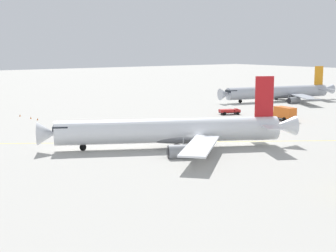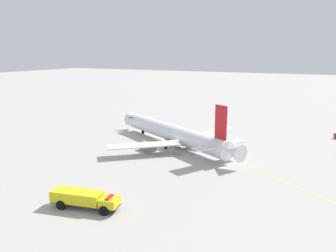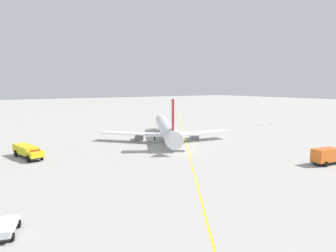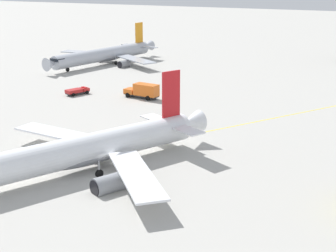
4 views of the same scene
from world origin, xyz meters
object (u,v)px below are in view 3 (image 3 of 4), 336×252
airliner_main (167,129)px  safety_cone_near (258,125)px  safety_cone_far (271,123)px  catering_truck_truck (328,156)px  safety_cone_mid (263,124)px  fire_tender_truck (27,151)px  pushback_tug_truck (2,228)px

airliner_main → safety_cone_near: 44.48m
airliner_main → safety_cone_far: 53.02m
safety_cone_far → catering_truck_truck: bearing=137.7°
catering_truck_truck → safety_cone_mid: (45.73, -36.73, -1.38)m
airliner_main → fire_tender_truck: bearing=123.0°
catering_truck_truck → safety_cone_near: 56.49m
fire_tender_truck → pushback_tug_truck: 35.31m
fire_tender_truck → safety_cone_near: (8.86, -80.13, -1.26)m
airliner_main → safety_cone_mid: airliner_main is taller
catering_truck_truck → safety_cone_mid: catering_truck_truck is taller
safety_cone_near → safety_cone_far: 8.55m
safety_cone_mid → airliner_main: bearing=97.2°
safety_cone_near → safety_cone_mid: size_ratio=1.00×
fire_tender_truck → safety_cone_far: 89.18m
safety_cone_far → safety_cone_mid: bearing=96.7°
pushback_tug_truck → safety_cone_far: pushback_tug_truck is taller
airliner_main → pushback_tug_truck: airliner_main is taller
catering_truck_truck → pushback_tug_truck: size_ratio=1.61×
airliner_main → fire_tender_truck: (-3.24, 36.08, -1.21)m
safety_cone_near → safety_cone_mid: 3.13m
catering_truck_truck → fire_tender_truck: bearing=149.5°
fire_tender_truck → safety_cone_mid: bearing=84.5°
pushback_tug_truck → safety_cone_mid: (43.68, -90.91, -0.53)m
safety_cone_mid → safety_cone_far: same height
airliner_main → safety_cone_mid: size_ratio=72.72×
fire_tender_truck → airliner_main: bearing=83.3°
safety_cone_mid → safety_cone_far: size_ratio=1.00×
safety_cone_near → airliner_main: bearing=97.3°
fire_tender_truck → catering_truck_truck: bearing=40.1°
catering_truck_truck → fire_tender_truck: size_ratio=0.77×
safety_cone_far → fire_tender_truck: bearing=96.3°
airliner_main → catering_truck_truck: 41.11m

